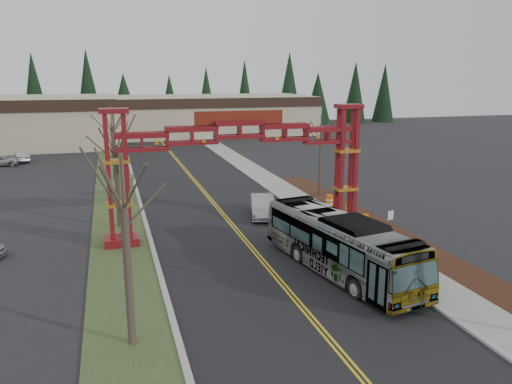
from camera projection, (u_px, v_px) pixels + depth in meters
name	position (u px, v px, depth m)	size (l,w,h in m)	color
ground	(366.00, 383.00, 18.11)	(200.00, 200.00, 0.00)	black
road	(219.00, 209.00, 41.44)	(12.00, 110.00, 0.02)	black
lane_line_left	(217.00, 209.00, 41.40)	(0.12, 100.00, 0.01)	gold
lane_line_right	(220.00, 209.00, 41.47)	(0.12, 100.00, 0.01)	gold
curb_right	(288.00, 203.00, 43.12)	(0.30, 110.00, 0.15)	#A8A7A2
sidewalk_right	(304.00, 202.00, 43.52)	(2.60, 110.00, 0.14)	gray
landscape_strip	(436.00, 258.00, 30.25)	(2.60, 50.00, 0.12)	black
grass_median	(119.00, 216.00, 39.22)	(4.00, 110.00, 0.08)	#324723
curb_left	(143.00, 214.00, 39.72)	(0.30, 110.00, 0.15)	#A8A7A2
gateway_arch	(239.00, 150.00, 33.53)	(18.20, 1.60, 8.90)	#5F0C0F
retail_building_east	(208.00, 115.00, 94.68)	(38.00, 20.30, 7.00)	tan
conifer_treeline	(150.00, 97.00, 102.54)	(116.10, 5.60, 13.00)	black
transit_bus	(340.00, 244.00, 27.85)	(2.82, 12.04, 3.35)	#AFB3B8
silver_sedan	(262.00, 206.00, 39.24)	(1.77, 5.09, 1.68)	#A5A8AD
parked_car_far_a	(22.00, 156.00, 63.90)	(1.52, 4.37, 1.44)	#A8AAAF
bare_tree_median_near	(124.00, 209.00, 19.36)	(3.26, 3.26, 8.01)	#382D26
bare_tree_median_mid	(115.00, 146.00, 35.28)	(3.41, 3.41, 8.28)	#382D26
bare_tree_median_far	(112.00, 127.00, 52.38)	(3.27, 3.27, 7.77)	#382D26
bare_tree_right_far	(321.00, 137.00, 44.99)	(2.94, 2.94, 7.43)	#382D26
street_sign	(390.00, 220.00, 32.77)	(0.49, 0.22, 2.22)	#3F3F44
barrel_south	(365.00, 221.00, 36.65)	(0.50, 0.50, 0.93)	#D3610B
barrel_mid	(348.00, 209.00, 39.76)	(0.48, 0.48, 0.89)	#D3610B
barrel_north	(329.00, 202.00, 41.75)	(0.60, 0.60, 1.11)	#D3610B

